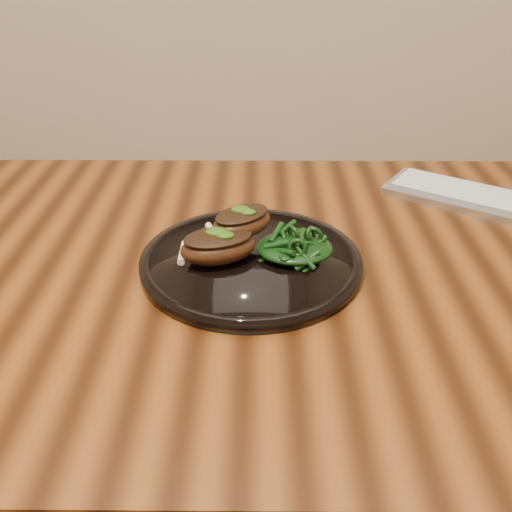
{
  "coord_description": "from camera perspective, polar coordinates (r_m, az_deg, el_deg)",
  "views": [
    {
      "loc": [
        0.02,
        -0.7,
        1.17
      ],
      "look_at": [
        0.01,
        -0.04,
        0.78
      ],
      "focal_mm": 40.0,
      "sensor_mm": 36.0,
      "label": 1
    }
  ],
  "objects": [
    {
      "name": "desk",
      "position": [
        0.86,
        -0.79,
        -5.27
      ],
      "size": [
        1.6,
        0.8,
        0.75
      ],
      "color": "black",
      "rests_on": "ground"
    },
    {
      "name": "greens_heap",
      "position": [
        0.79,
        3.9,
        1.27
      ],
      "size": [
        0.11,
        0.1,
        0.04
      ],
      "color": "black",
      "rests_on": "plate"
    },
    {
      "name": "lamb_chop_back",
      "position": [
        0.8,
        -1.47,
        3.48
      ],
      "size": [
        0.11,
        0.11,
        0.04
      ],
      "color": "#3C1C0B",
      "rests_on": "plate"
    },
    {
      "name": "lamb_chop_front",
      "position": [
        0.77,
        -3.84,
        1.06
      ],
      "size": [
        0.12,
        0.1,
        0.05
      ],
      "color": "#3C1C0B",
      "rests_on": "plate"
    },
    {
      "name": "keyboard",
      "position": [
        1.05,
        23.3,
        4.82
      ],
      "size": [
        0.39,
        0.31,
        0.02
      ],
      "color": "#B3B5B7",
      "rests_on": "desk"
    },
    {
      "name": "herb_smear",
      "position": [
        0.85,
        -3.04,
        2.37
      ],
      "size": [
        0.08,
        0.05,
        0.01
      ],
      "primitive_type": "ellipsoid",
      "color": "#1B4407",
      "rests_on": "plate"
    },
    {
      "name": "plate",
      "position": [
        0.79,
        -0.5,
        -0.51
      ],
      "size": [
        0.31,
        0.31,
        0.02
      ],
      "color": "black",
      "rests_on": "desk"
    }
  ]
}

